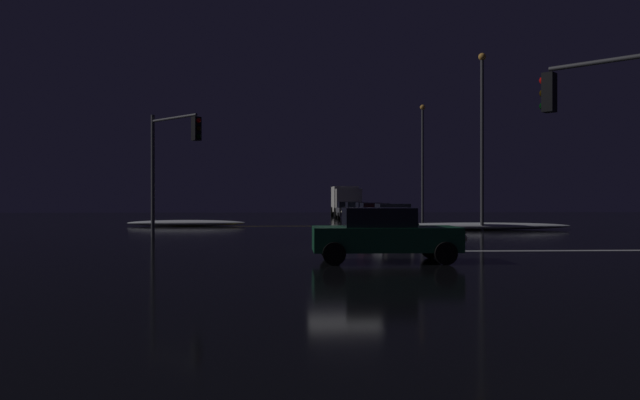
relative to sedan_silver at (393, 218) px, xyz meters
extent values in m
cube|color=black|center=(-3.50, -10.79, -0.85)|extent=(120.00, 120.00, 0.10)
cube|color=white|center=(-3.50, -2.72, -0.80)|extent=(0.35, 13.81, 0.01)
cube|color=yellow|center=(-3.50, 8.88, -0.80)|extent=(22.00, 0.15, 0.01)
cube|color=white|center=(4.67, -10.79, -0.80)|extent=(13.81, 0.40, 0.01)
ellipsoid|color=white|center=(-12.37, 9.41, -0.60)|extent=(7.89, 1.50, 0.40)
ellipsoid|color=white|center=(5.37, 3.51, -0.59)|extent=(11.65, 1.50, 0.43)
cube|color=#B7B7BC|center=(0.00, -0.04, -0.13)|extent=(1.80, 4.20, 0.70)
cube|color=black|center=(0.00, 0.16, 0.49)|extent=(1.60, 2.00, 0.55)
cylinder|color=black|center=(0.90, -1.59, -0.48)|extent=(0.22, 0.64, 0.64)
cylinder|color=black|center=(-0.90, -1.59, -0.48)|extent=(0.22, 0.64, 0.64)
cylinder|color=black|center=(0.90, 1.51, -0.48)|extent=(0.22, 0.64, 0.64)
cylinder|color=black|center=(-0.90, 1.51, -0.48)|extent=(0.22, 0.64, 0.64)
sphere|color=#F9EFC6|center=(0.65, -2.16, -0.08)|extent=(0.22, 0.22, 0.22)
sphere|color=#F9EFC6|center=(-0.65, -2.16, -0.08)|extent=(0.22, 0.22, 0.22)
cube|color=maroon|center=(-0.22, 5.32, -0.13)|extent=(1.80, 4.20, 0.70)
cube|color=black|center=(-0.22, 5.52, 0.49)|extent=(1.60, 2.00, 0.55)
cylinder|color=black|center=(0.68, 3.77, -0.48)|extent=(0.22, 0.64, 0.64)
cylinder|color=black|center=(-1.12, 3.77, -0.48)|extent=(0.22, 0.64, 0.64)
cylinder|color=black|center=(0.68, 6.87, -0.48)|extent=(0.22, 0.64, 0.64)
cylinder|color=black|center=(-1.12, 6.87, -0.48)|extent=(0.22, 0.64, 0.64)
sphere|color=#F9EFC6|center=(0.43, 3.20, -0.08)|extent=(0.22, 0.22, 0.22)
sphere|color=#F9EFC6|center=(-0.87, 3.20, -0.08)|extent=(0.22, 0.22, 0.22)
cube|color=navy|center=(0.09, 10.82, -0.13)|extent=(1.80, 4.20, 0.70)
cube|color=black|center=(0.09, 11.02, 0.49)|extent=(1.60, 2.00, 0.55)
cylinder|color=black|center=(0.99, 9.27, -0.48)|extent=(0.22, 0.64, 0.64)
cylinder|color=black|center=(-0.81, 9.27, -0.48)|extent=(0.22, 0.64, 0.64)
cylinder|color=black|center=(0.99, 12.37, -0.48)|extent=(0.22, 0.64, 0.64)
cylinder|color=black|center=(-0.81, 12.37, -0.48)|extent=(0.22, 0.64, 0.64)
sphere|color=#F9EFC6|center=(0.74, 8.70, -0.08)|extent=(0.22, 0.22, 0.22)
sphere|color=#F9EFC6|center=(-0.56, 8.70, -0.08)|extent=(0.22, 0.22, 0.22)
cube|color=silver|center=(-0.18, 16.09, -0.13)|extent=(1.80, 4.20, 0.70)
cube|color=black|center=(-0.18, 16.29, 0.49)|extent=(1.60, 2.00, 0.55)
cylinder|color=black|center=(0.72, 14.54, -0.48)|extent=(0.22, 0.64, 0.64)
cylinder|color=black|center=(-1.08, 14.54, -0.48)|extent=(0.22, 0.64, 0.64)
cylinder|color=black|center=(0.72, 17.64, -0.48)|extent=(0.22, 0.64, 0.64)
cylinder|color=black|center=(-1.08, 17.64, -0.48)|extent=(0.22, 0.64, 0.64)
sphere|color=#F9EFC6|center=(0.47, 13.97, -0.08)|extent=(0.22, 0.22, 0.22)
sphere|color=#F9EFC6|center=(-0.83, 13.97, -0.08)|extent=(0.22, 0.22, 0.22)
cube|color=slate|center=(-0.34, 22.32, -0.13)|extent=(1.80, 4.20, 0.70)
cube|color=black|center=(-0.34, 22.52, 0.49)|extent=(1.60, 2.00, 0.55)
cylinder|color=black|center=(0.56, 20.77, -0.48)|extent=(0.22, 0.64, 0.64)
cylinder|color=black|center=(-1.24, 20.77, -0.48)|extent=(0.22, 0.64, 0.64)
cylinder|color=black|center=(0.56, 23.87, -0.48)|extent=(0.22, 0.64, 0.64)
cylinder|color=black|center=(-1.24, 23.87, -0.48)|extent=(0.22, 0.64, 0.64)
sphere|color=#F9EFC6|center=(0.31, 20.20, -0.08)|extent=(0.22, 0.22, 0.22)
sphere|color=#F9EFC6|center=(-0.99, 20.20, -0.08)|extent=(0.22, 0.22, 0.22)
cube|color=beige|center=(0.12, 26.35, 0.83)|extent=(2.40, 2.20, 2.30)
cube|color=silver|center=(0.12, 30.85, 0.98)|extent=(2.40, 5.00, 2.60)
cylinder|color=black|center=(1.32, 26.95, -0.32)|extent=(0.28, 0.96, 0.96)
cylinder|color=black|center=(-1.08, 26.95, -0.32)|extent=(0.28, 0.96, 0.96)
cylinder|color=black|center=(1.32, 31.65, -0.32)|extent=(0.28, 0.96, 0.96)
cylinder|color=black|center=(-1.08, 31.65, -0.32)|extent=(0.28, 0.96, 0.96)
sphere|color=#F9EFC6|center=(0.97, 25.20, 0.23)|extent=(0.26, 0.26, 0.26)
sphere|color=#F9EFC6|center=(-0.73, 25.20, 0.23)|extent=(0.26, 0.26, 0.26)
cube|color=#14512D|center=(-2.61, -14.24, -0.13)|extent=(4.20, 1.80, 0.70)
cube|color=black|center=(-2.81, -14.24, 0.49)|extent=(2.00, 1.60, 0.55)
cylinder|color=black|center=(-1.06, -13.34, -0.48)|extent=(0.64, 0.22, 0.64)
cylinder|color=black|center=(-1.06, -15.14, -0.48)|extent=(0.64, 0.22, 0.64)
cylinder|color=black|center=(-4.16, -13.34, -0.48)|extent=(0.64, 0.22, 0.64)
cylinder|color=black|center=(-4.16, -15.14, -0.48)|extent=(0.64, 0.22, 0.64)
sphere|color=#F9EFC6|center=(-0.49, -13.59, -0.08)|extent=(0.22, 0.22, 0.22)
sphere|color=#F9EFC6|center=(-0.49, -14.89, -0.08)|extent=(0.22, 0.22, 0.22)
cylinder|color=#4C4C51|center=(-11.97, -2.32, 2.12)|extent=(0.18, 0.18, 5.85)
cylinder|color=#4C4C51|center=(-10.75, -3.54, 4.75)|extent=(2.53, 2.53, 0.12)
cube|color=black|center=(-9.53, -4.76, 4.12)|extent=(0.46, 0.46, 1.05)
sphere|color=red|center=(-9.41, -4.88, 4.47)|extent=(0.22, 0.22, 0.22)
sphere|color=black|center=(-9.41, -4.88, 4.12)|extent=(0.22, 0.22, 0.22)
sphere|color=black|center=(-9.41, -4.88, 3.78)|extent=(0.22, 0.22, 0.22)
cube|color=black|center=(1.56, -15.85, 3.87)|extent=(0.46, 0.46, 1.05)
sphere|color=red|center=(1.44, -15.74, 4.22)|extent=(0.22, 0.22, 0.22)
sphere|color=black|center=(1.44, -15.74, 3.87)|extent=(0.22, 0.22, 0.22)
sphere|color=black|center=(1.44, -15.74, 3.53)|extent=(0.22, 0.22, 0.22)
cylinder|color=#424247|center=(5.67, 2.88, 4.13)|extent=(0.20, 0.20, 9.85)
sphere|color=#F9AD47|center=(5.67, 2.88, 9.23)|extent=(0.44, 0.44, 0.44)
cylinder|color=#424247|center=(5.67, 18.88, 3.87)|extent=(0.20, 0.20, 9.34)
sphere|color=#F9AD47|center=(5.67, 18.88, 8.72)|extent=(0.44, 0.44, 0.44)
camera|label=1|loc=(-5.34, -31.85, 1.03)|focal=34.26mm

